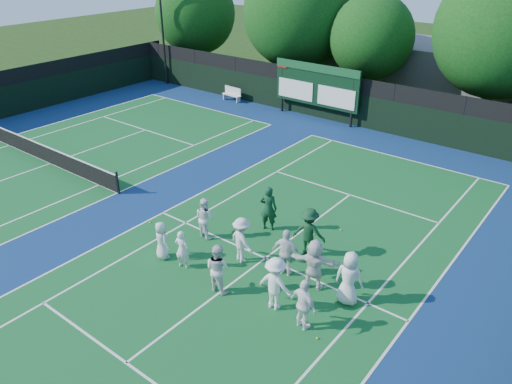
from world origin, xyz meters
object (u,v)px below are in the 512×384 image
Objects in this scene: scoreboard at (316,85)px; coach_left at (268,208)px; tennis_net at (49,155)px; bench at (232,93)px.

scoreboard is 3.17× the size of coach_left.
tennis_net is 7.14× the size of bench.
scoreboard reaches higher than tennis_net.
coach_left reaches higher than tennis_net.
tennis_net is 12.96m from coach_left.
tennis_net is (-6.99, -14.59, -1.70)m from scoreboard.
coach_left is (12.64, -12.64, 0.42)m from bench.
tennis_net reaches higher than bench.
scoreboard is at bearing 1.81° from bench.
scoreboard is 7.00m from bench.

